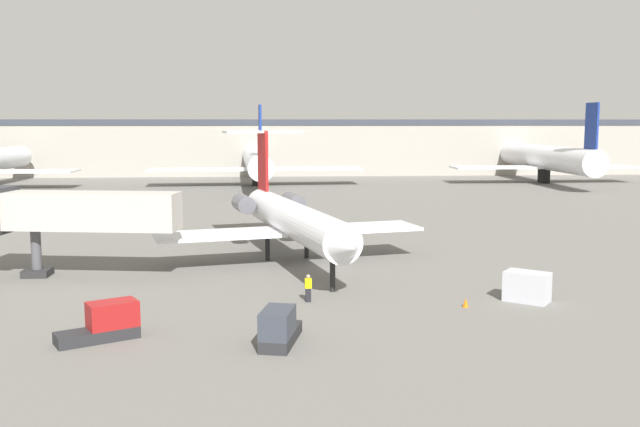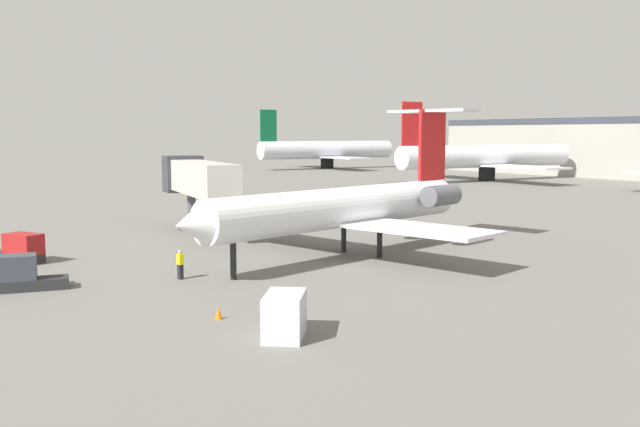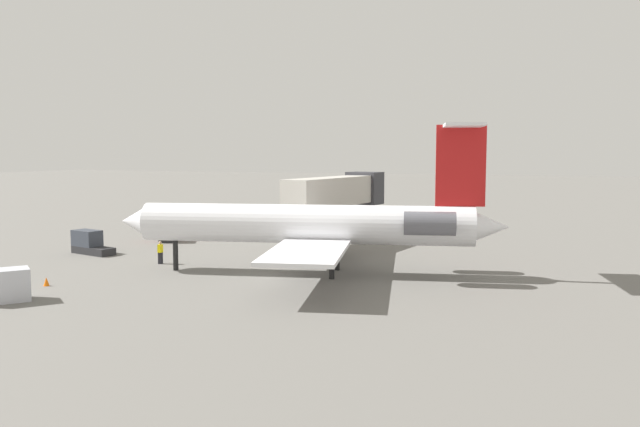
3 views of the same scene
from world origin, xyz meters
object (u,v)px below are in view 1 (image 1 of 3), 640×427
at_px(jet_bridge, 62,212).
at_px(parked_airliner_east_mid, 545,158).
at_px(regional_jet, 291,217).
at_px(baggage_tug_lead, 279,329).
at_px(cargo_container_uld, 527,287).
at_px(traffic_cone_mid, 466,303).
at_px(parked_airliner_centre, 256,161).
at_px(ground_crew_marshaller, 308,288).
at_px(baggage_tug_trailing, 106,323).

relative_size(jet_bridge, parked_airliner_east_mid, 0.38).
bearing_deg(regional_jet, baggage_tug_lead, -93.28).
bearing_deg(regional_jet, cargo_container_uld, -43.42).
bearing_deg(regional_jet, parked_airliner_east_mid, 55.24).
bearing_deg(cargo_container_uld, jet_bridge, 163.28).
distance_m(traffic_cone_mid, parked_airliner_east_mid, 89.90).
height_order(jet_bridge, cargo_container_uld, jet_bridge).
height_order(parked_airliner_centre, parked_airliner_east_mid, parked_airliner_east_mid).
relative_size(baggage_tug_lead, parked_airliner_centre, 0.10).
height_order(traffic_cone_mid, parked_airliner_east_mid, parked_airliner_east_mid).
xyz_separation_m(ground_crew_marshaller, traffic_cone_mid, (9.18, -1.87, -0.58)).
relative_size(regional_jet, cargo_container_uld, 8.88).
height_order(regional_jet, baggage_tug_lead, regional_jet).
relative_size(baggage_tug_lead, traffic_cone_mid, 7.66).
bearing_deg(traffic_cone_mid, baggage_tug_lead, -150.05).
bearing_deg(baggage_tug_lead, parked_airliner_centre, 91.87).
bearing_deg(baggage_tug_trailing, baggage_tug_lead, -10.14).
height_order(cargo_container_uld, parked_airliner_east_mid, parked_airliner_east_mid).
distance_m(jet_bridge, parked_airliner_centre, 71.13).
height_order(cargo_container_uld, parked_airliner_centre, parked_airliner_centre).
bearing_deg(baggage_tug_trailing, parked_airliner_east_mid, 56.80).
relative_size(cargo_container_uld, parked_airliner_centre, 0.07).
height_order(regional_jet, parked_airliner_centre, parked_airliner_centre).
bearing_deg(baggage_tug_trailing, parked_airliner_centre, 86.09).
xyz_separation_m(regional_jet, jet_bridge, (-16.06, -4.18, 1.08)).
xyz_separation_m(jet_bridge, ground_crew_marshaller, (16.74, -8.20, -3.73)).
bearing_deg(parked_airliner_centre, jet_bridge, -99.75).
bearing_deg(parked_airliner_east_mid, regional_jet, -124.76).
bearing_deg(parked_airliner_east_mid, baggage_tug_lead, -118.59).
height_order(baggage_tug_trailing, cargo_container_uld, baggage_tug_trailing).
relative_size(jet_bridge, baggage_tug_trailing, 3.51).
distance_m(ground_crew_marshaller, baggage_tug_trailing, 12.45).
bearing_deg(traffic_cone_mid, regional_jet, 124.69).
relative_size(traffic_cone_mid, parked_airliner_east_mid, 0.01).
xyz_separation_m(jet_bridge, baggage_tug_lead, (14.87, -16.44, -3.75)).
bearing_deg(ground_crew_marshaller, baggage_tug_lead, -102.79).
distance_m(regional_jet, baggage_tug_lead, 20.82).
height_order(ground_crew_marshaller, cargo_container_uld, cargo_container_uld).
bearing_deg(regional_jet, jet_bridge, -165.41).
height_order(ground_crew_marshaller, parked_airliner_east_mid, parked_airliner_east_mid).
xyz_separation_m(baggage_tug_lead, parked_airliner_east_mid, (48.07, 88.19, 3.59)).
height_order(baggage_tug_trailing, traffic_cone_mid, baggage_tug_trailing).
distance_m(jet_bridge, parked_airliner_east_mid, 95.44).
relative_size(jet_bridge, ground_crew_marshaller, 8.70).
xyz_separation_m(traffic_cone_mid, parked_airliner_east_mid, (37.02, 81.82, 4.15)).
bearing_deg(traffic_cone_mid, jet_bridge, 158.76).
height_order(ground_crew_marshaller, baggage_tug_lead, baggage_tug_lead).
bearing_deg(ground_crew_marshaller, baggage_tug_trailing, -147.50).
bearing_deg(ground_crew_marshaller, cargo_container_uld, -3.47).
height_order(baggage_tug_lead, parked_airliner_centre, parked_airliner_centre).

